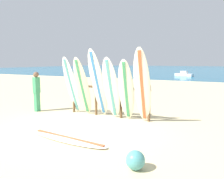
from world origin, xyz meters
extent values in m
plane|color=beige|center=(0.00, 0.00, 0.00)|extent=(120.00, 120.00, 0.00)
cube|color=#196B93|center=(0.00, 58.00, 0.00)|extent=(120.00, 80.00, 0.01)
cylinder|color=brown|center=(-1.44, 1.72, 0.60)|extent=(0.09, 0.09, 1.19)
cylinder|color=brown|center=(-0.43, 1.72, 0.60)|extent=(0.09, 0.09, 1.19)
cylinder|color=brown|center=(0.58, 1.72, 0.60)|extent=(0.09, 0.09, 1.19)
cylinder|color=brown|center=(1.60, 1.72, 0.60)|extent=(0.09, 0.09, 1.19)
cylinder|color=brown|center=(0.08, 1.72, 1.04)|extent=(3.13, 0.08, 0.08)
ellipsoid|color=white|center=(-1.33, 1.46, 1.07)|extent=(0.51, 0.85, 2.14)
cube|color=teal|center=(-1.33, 1.46, 1.07)|extent=(0.11, 0.79, 1.98)
ellipsoid|color=beige|center=(-0.78, 1.37, 1.06)|extent=(0.56, 0.92, 2.12)
cube|color=#388C59|center=(-0.78, 1.37, 1.06)|extent=(0.14, 0.84, 1.96)
ellipsoid|color=silver|center=(-0.17, 1.42, 1.20)|extent=(0.53, 1.00, 2.39)
cube|color=#3372B2|center=(-0.17, 1.42, 1.20)|extent=(0.10, 0.93, 2.21)
ellipsoid|color=white|center=(0.39, 1.36, 1.06)|extent=(0.58, 0.86, 2.12)
cube|color=teal|center=(0.39, 1.36, 1.06)|extent=(0.14, 0.79, 1.95)
ellipsoid|color=silver|center=(0.91, 1.42, 1.02)|extent=(0.62, 0.84, 2.04)
cube|color=#388C59|center=(0.91, 1.42, 1.02)|extent=(0.19, 0.74, 1.89)
ellipsoid|color=white|center=(1.49, 1.30, 1.19)|extent=(0.60, 1.02, 2.39)
cube|color=#CC5933|center=(1.49, 1.30, 1.19)|extent=(0.17, 0.92, 2.20)
ellipsoid|color=white|center=(0.31, -0.87, 0.04)|extent=(2.39, 0.68, 0.07)
cube|color=#CC5933|center=(0.31, -0.87, 0.04)|extent=(2.17, 0.26, 0.08)
cube|color=#3F9966|center=(-2.81, 1.16, 0.37)|extent=(0.14, 0.21, 0.73)
cube|color=#3F9966|center=(-2.81, 1.16, 1.04)|extent=(0.17, 0.25, 0.62)
sphere|color=brown|center=(-2.81, 1.16, 1.46)|extent=(0.21, 0.21, 0.21)
cube|color=silver|center=(-1.08, 25.73, 0.18)|extent=(2.54, 1.49, 0.35)
cube|color=silver|center=(-1.08, 25.73, 0.54)|extent=(1.00, 0.79, 0.36)
sphere|color=teal|center=(2.37, -1.53, 0.18)|extent=(0.36, 0.36, 0.36)
camera|label=1|loc=(3.71, -5.09, 1.95)|focal=35.14mm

